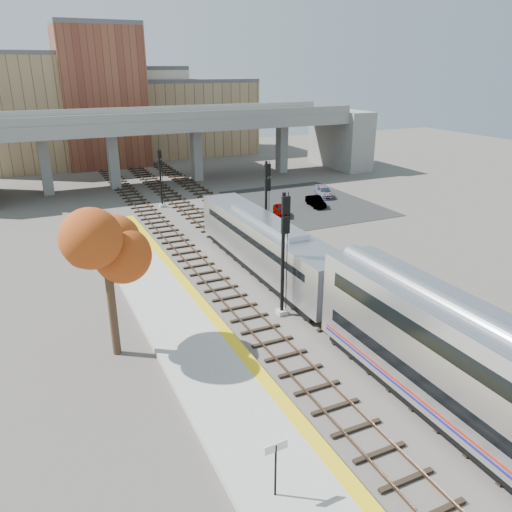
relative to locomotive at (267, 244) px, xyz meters
name	(u,v)px	position (x,y,z in m)	size (l,w,h in m)	color
ground	(342,349)	(-1.00, -11.51, -2.28)	(160.00, 160.00, 0.00)	#47423D
platform	(220,379)	(-8.25, -11.51, -2.10)	(4.50, 60.00, 0.35)	#9E9E99
yellow_strip	(254,367)	(-6.35, -11.51, -1.92)	(0.70, 60.00, 0.01)	yellow
tracks	(260,267)	(-0.07, 0.99, -2.20)	(10.70, 95.00, 0.25)	black
overpass	(181,138)	(3.92, 33.49, 3.53)	(54.00, 12.00, 9.50)	slate
buildings_far	(119,110)	(0.26, 55.06, 5.60)	(43.00, 21.00, 20.60)	#947D56
parking_lot	(305,203)	(13.00, 16.49, -2.26)	(14.00, 18.00, 0.04)	black
locomotive	(267,244)	(0.00, 0.00, 0.00)	(3.02, 19.05, 4.10)	#A8AAB2
signal_mast_near	(283,255)	(-2.10, -6.51, 1.74)	(0.60, 0.64, 7.82)	#9E9E99
signal_mast_mid	(266,207)	(2.00, 4.11, 1.58)	(0.60, 0.64, 7.58)	#9E9E99
signal_mast_far	(161,180)	(-2.10, 21.67, 0.73)	(0.60, 0.64, 6.34)	#9E9E99
station_sign	(276,458)	(-9.08, -19.11, -0.30)	(0.90, 0.09, 2.27)	black
tree	(105,248)	(-12.31, -6.65, 3.78)	(3.60, 3.60, 8.17)	#382619
car_a	(281,210)	(8.18, 13.09, -1.66)	(1.36, 3.37, 1.15)	#99999E
car_b	(316,201)	(13.29, 14.61, -1.67)	(1.20, 3.44, 1.13)	#99999E
car_c	(324,192)	(16.52, 18.01, -1.67)	(1.59, 3.90, 1.13)	#99999E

